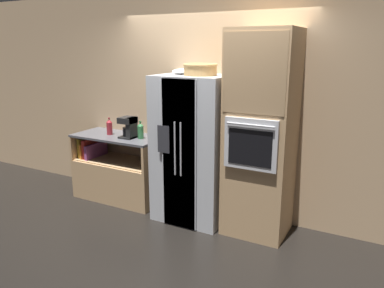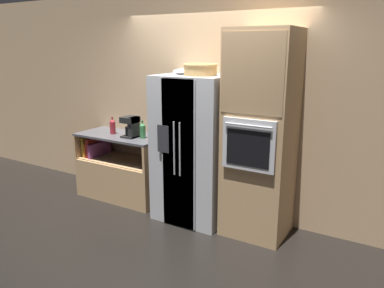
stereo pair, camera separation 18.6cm
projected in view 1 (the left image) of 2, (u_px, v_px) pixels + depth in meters
ground_plane at (197, 218)px, 4.73m from camera, size 20.00×20.00×0.00m
wall_back at (212, 104)px, 4.72m from camera, size 12.00×0.06×2.80m
counter_left at (119, 175)px, 5.29m from camera, size 1.26×0.60×0.92m
refrigerator at (193, 149)px, 4.55m from camera, size 0.87×0.73×1.78m
wall_oven at (261, 135)px, 4.13m from camera, size 0.70×0.69×2.29m
wicker_basket at (200, 69)px, 4.25m from camera, size 0.39×0.39×0.13m
fruit_bowl at (184, 71)px, 4.47m from camera, size 0.29×0.29×0.07m
bottle_tall at (141, 131)px, 4.94m from camera, size 0.08×0.08×0.24m
bottle_short at (109, 127)px, 5.17m from camera, size 0.08×0.08×0.24m
coffee_maker at (129, 127)px, 4.96m from camera, size 0.19×0.21×0.28m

